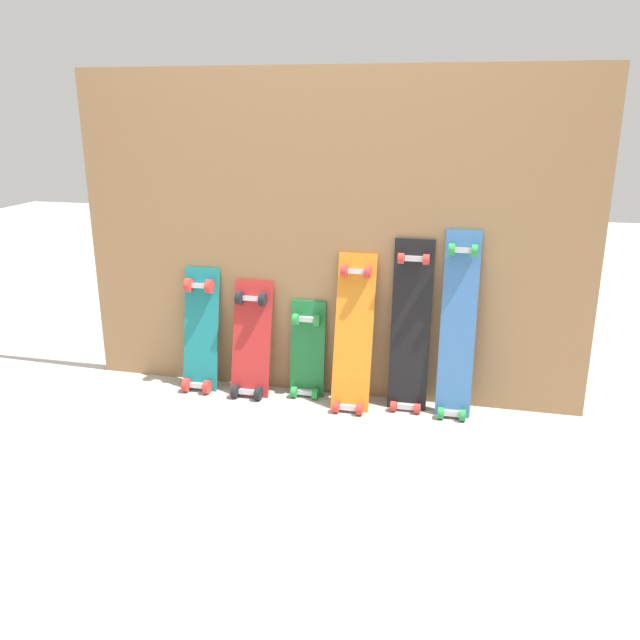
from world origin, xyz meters
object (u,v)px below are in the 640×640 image
(skateboard_teal, at_px, (200,336))
(skateboard_blue, at_px, (458,333))
(skateboard_black, at_px, (410,333))
(skateboard_green, at_px, (307,355))
(skateboard_orange, at_px, (353,340))
(skateboard_red, at_px, (251,345))

(skateboard_teal, height_order, skateboard_blue, skateboard_blue)
(skateboard_black, bearing_deg, skateboard_blue, -4.36)
(skateboard_blue, bearing_deg, skateboard_green, 177.30)
(skateboard_teal, xyz_separation_m, skateboard_black, (1.08, 0.02, 0.09))
(skateboard_teal, relative_size, skateboard_green, 1.24)
(skateboard_orange, height_order, skateboard_blue, skateboard_blue)
(skateboard_teal, xyz_separation_m, skateboard_green, (0.56, 0.03, -0.07))
(skateboard_blue, bearing_deg, skateboard_red, -179.58)
(skateboard_teal, xyz_separation_m, skateboard_blue, (1.30, -0.00, 0.12))
(skateboard_red, bearing_deg, skateboard_black, 1.75)
(skateboard_orange, bearing_deg, skateboard_teal, 177.88)
(skateboard_green, distance_m, skateboard_blue, 0.76)
(skateboard_green, height_order, skateboard_blue, skateboard_blue)
(skateboard_red, bearing_deg, skateboard_orange, -2.39)
(skateboard_green, xyz_separation_m, skateboard_blue, (0.74, -0.03, 0.19))
(skateboard_teal, relative_size, skateboard_red, 1.07)
(skateboard_green, distance_m, skateboard_orange, 0.29)
(skateboard_teal, relative_size, skateboard_black, 0.77)
(skateboard_orange, distance_m, skateboard_blue, 0.50)
(skateboard_orange, bearing_deg, skateboard_green, 165.36)
(skateboard_green, bearing_deg, skateboard_orange, -14.64)
(skateboard_red, bearing_deg, skateboard_blue, 0.42)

